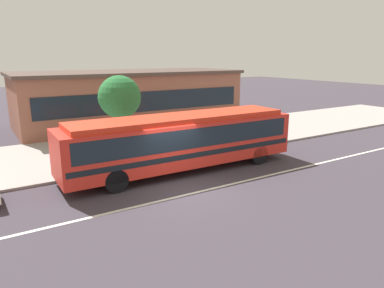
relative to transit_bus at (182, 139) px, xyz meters
The scene contains 10 objects.
ground_plane 2.85m from the transit_bus, 121.43° to the right, with size 120.00×120.00×0.00m, color #3B343D.
sidewalk_slab 5.70m from the transit_bus, 102.98° to the left, with size 60.00×8.00×0.12m, color #9E9691.
lane_stripe_center 3.46m from the transit_bus, 113.63° to the right, with size 56.00×0.16×0.01m, color silver.
transit_bus is the anchor object (origin of this frame).
pedestrian_waiting_near_sign 3.57m from the transit_bus, 69.64° to the left, with size 0.48×0.48×1.73m.
pedestrian_walking_along_curb 2.33m from the transit_bus, 95.91° to the left, with size 0.42×0.42×1.68m.
pedestrian_standing_by_tree 4.51m from the transit_bus, 152.09° to the left, with size 0.45×0.45×1.72m.
bus_stop_sign 4.23m from the transit_bus, 23.81° to the left, with size 0.09×0.44×2.39m.
street_tree_near_stop 5.18m from the transit_bus, 104.65° to the left, with size 2.40×2.40×4.29m.
station_building 13.10m from the transit_bus, 78.64° to the left, with size 17.58×7.54×4.28m.
Camera 1 is at (-7.09, -12.26, 5.46)m, focal length 33.12 mm.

